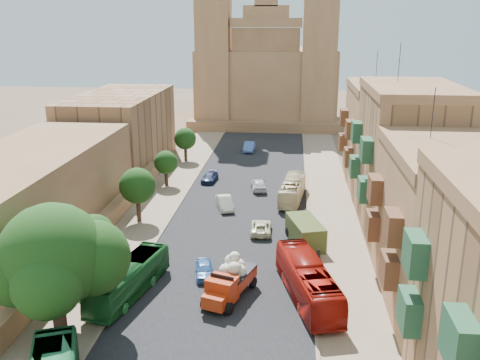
% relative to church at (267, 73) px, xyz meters
% --- Properties ---
extents(road_surface, '(14.00, 140.00, 0.01)m').
position_rel_church_xyz_m(road_surface, '(0.00, -48.61, -9.51)').
color(road_surface, black).
rests_on(road_surface, ground).
extents(sidewalk_east, '(5.00, 140.00, 0.01)m').
position_rel_church_xyz_m(sidewalk_east, '(9.50, -48.61, -9.51)').
color(sidewalk_east, '#806A54').
rests_on(sidewalk_east, ground).
extents(sidewalk_west, '(5.00, 140.00, 0.01)m').
position_rel_church_xyz_m(sidewalk_west, '(-9.50, -48.61, -9.51)').
color(sidewalk_west, '#806A54').
rests_on(sidewalk_west, ground).
extents(kerb_east, '(0.25, 140.00, 0.12)m').
position_rel_church_xyz_m(kerb_east, '(7.00, -48.61, -9.46)').
color(kerb_east, '#806A54').
rests_on(kerb_east, ground).
extents(kerb_west, '(0.25, 140.00, 0.12)m').
position_rel_church_xyz_m(kerb_west, '(-7.00, -48.61, -9.46)').
color(kerb_west, '#806A54').
rests_on(kerb_west, ground).
extents(townhouse_b, '(9.00, 14.00, 14.90)m').
position_rel_church_xyz_m(townhouse_b, '(15.95, -67.61, -3.86)').
color(townhouse_b, '#89603E').
rests_on(townhouse_b, ground).
extents(townhouse_c, '(9.00, 14.00, 17.40)m').
position_rel_church_xyz_m(townhouse_c, '(15.95, -53.61, -2.61)').
color(townhouse_c, '#926642').
rests_on(townhouse_c, ground).
extents(townhouse_d, '(9.00, 14.00, 15.90)m').
position_rel_church_xyz_m(townhouse_d, '(15.95, -39.61, -3.36)').
color(townhouse_d, '#89603E').
rests_on(townhouse_d, ground).
extents(west_wall, '(1.00, 40.00, 1.80)m').
position_rel_church_xyz_m(west_wall, '(-12.50, -58.61, -8.62)').
color(west_wall, '#89603E').
rests_on(west_wall, ground).
extents(west_building_low, '(10.00, 28.00, 8.40)m').
position_rel_church_xyz_m(west_building_low, '(-18.00, -60.61, -5.32)').
color(west_building_low, brown).
rests_on(west_building_low, ground).
extents(west_building_mid, '(10.00, 22.00, 10.00)m').
position_rel_church_xyz_m(west_building_mid, '(-18.00, -34.61, -4.52)').
color(west_building_mid, '#926642').
rests_on(west_building_mid, ground).
extents(church, '(28.00, 22.50, 36.30)m').
position_rel_church_xyz_m(church, '(0.00, 0.00, 0.00)').
color(church, '#89603E').
rests_on(church, ground).
extents(ficus_tree, '(8.74, 8.04, 8.74)m').
position_rel_church_xyz_m(ficus_tree, '(-9.42, -74.61, -4.35)').
color(ficus_tree, '#332419').
rests_on(ficus_tree, ground).
extents(street_tree_a, '(3.31, 3.31, 5.09)m').
position_rel_church_xyz_m(street_tree_a, '(-10.00, -66.61, -6.11)').
color(street_tree_a, '#332419').
rests_on(street_tree_a, ground).
extents(street_tree_b, '(3.59, 3.59, 5.52)m').
position_rel_church_xyz_m(street_tree_b, '(-10.00, -54.61, -5.82)').
color(street_tree_b, '#332419').
rests_on(street_tree_b, ground).
extents(street_tree_c, '(2.83, 2.83, 4.35)m').
position_rel_church_xyz_m(street_tree_c, '(-10.00, -42.61, -6.61)').
color(street_tree_c, '#332419').
rests_on(street_tree_c, ground).
extents(street_tree_d, '(3.10, 3.10, 4.77)m').
position_rel_church_xyz_m(street_tree_d, '(-10.00, -30.61, -6.32)').
color(street_tree_d, '#332419').
rests_on(street_tree_d, ground).
extents(red_truck, '(3.73, 5.92, 3.27)m').
position_rel_church_xyz_m(red_truck, '(0.88, -69.08, -8.08)').
color(red_truck, '#B42D0D').
rests_on(red_truck, ground).
extents(olive_pickup, '(3.69, 5.69, 2.17)m').
position_rel_church_xyz_m(olive_pickup, '(6.50, -58.61, -8.45)').
color(olive_pickup, '#3B491B').
rests_on(olive_pickup, ground).
extents(bus_green_north, '(4.08, 9.50, 2.58)m').
position_rel_church_xyz_m(bus_green_north, '(-6.50, -69.40, -8.23)').
color(bus_green_north, '#185A23').
rests_on(bus_green_north, ground).
extents(bus_red_east, '(4.94, 10.54, 2.86)m').
position_rel_church_xyz_m(bus_red_east, '(6.50, -68.70, -8.09)').
color(bus_red_east, '#9C130B').
rests_on(bus_red_east, ground).
extents(bus_cream_east, '(3.09, 9.06, 2.47)m').
position_rel_church_xyz_m(bus_cream_east, '(5.29, -46.71, -8.28)').
color(bus_cream_east, beige).
rests_on(bus_cream_east, ground).
extents(car_blue_a, '(2.05, 3.63, 1.16)m').
position_rel_church_xyz_m(car_blue_a, '(-1.52, -65.89, -8.93)').
color(car_blue_a, '#3E7ABB').
rests_on(car_blue_a, ground).
extents(car_white_a, '(2.59, 4.34, 1.35)m').
position_rel_church_xyz_m(car_white_a, '(-1.87, -50.18, -8.84)').
color(car_white_a, beige).
rests_on(car_white_a, ground).
extents(car_cream, '(2.04, 4.19, 1.15)m').
position_rel_church_xyz_m(car_cream, '(2.39, -56.54, -8.94)').
color(car_cream, beige).
rests_on(car_cream, ground).
extents(car_dkblue, '(1.94, 4.03, 1.13)m').
position_rel_church_xyz_m(car_dkblue, '(-5.00, -40.44, -8.95)').
color(car_dkblue, '#131D41').
rests_on(car_dkblue, ground).
extents(car_white_b, '(2.27, 4.23, 1.37)m').
position_rel_church_xyz_m(car_white_b, '(1.30, -43.29, -8.83)').
color(car_white_b, silver).
rests_on(car_white_b, ground).
extents(car_blue_b, '(1.61, 4.36, 1.43)m').
position_rel_church_xyz_m(car_blue_b, '(-1.41, -23.97, -8.80)').
color(car_blue_b, '#4C6EC5').
rests_on(car_blue_b, ground).
extents(pedestrian_a, '(0.63, 0.48, 1.54)m').
position_rel_church_xyz_m(pedestrian_a, '(7.50, -73.02, -8.74)').
color(pedestrian_a, black).
rests_on(pedestrian_a, ground).
extents(pedestrian_c, '(0.40, 0.96, 1.64)m').
position_rel_church_xyz_m(pedestrian_c, '(7.50, -63.45, -8.70)').
color(pedestrian_c, '#323137').
rests_on(pedestrian_c, ground).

